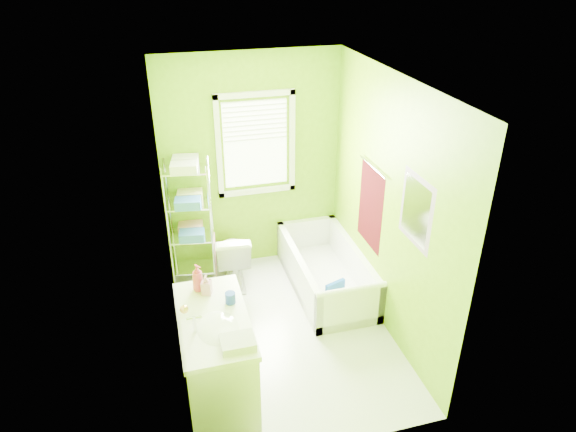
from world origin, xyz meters
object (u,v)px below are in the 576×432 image
object	(u,v)px
toilet	(233,257)
vanity	(216,354)
bathtub	(326,276)
wire_shelf_unit	(191,209)

from	to	relation	value
toilet	vanity	distance (m)	1.71
bathtub	wire_shelf_unit	distance (m)	1.74
bathtub	toilet	bearing A→B (deg)	158.30
toilet	vanity	bearing A→B (deg)	80.84
wire_shelf_unit	bathtub	bearing A→B (deg)	-23.86
bathtub	vanity	xyz separation A→B (m)	(-1.44, -1.24, 0.29)
wire_shelf_unit	vanity	bearing A→B (deg)	-90.28
bathtub	wire_shelf_unit	size ratio (longest dim) A/B	1.07
toilet	wire_shelf_unit	world-z (taller)	wire_shelf_unit
toilet	bathtub	bearing A→B (deg)	163.54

